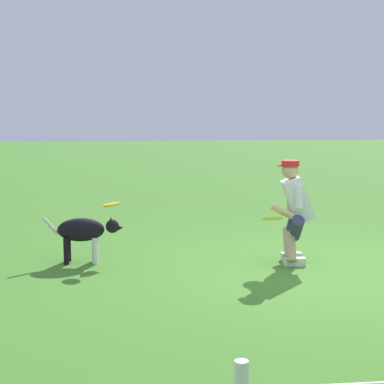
{
  "coord_description": "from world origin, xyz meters",
  "views": [
    {
      "loc": [
        2.26,
        7.08,
        1.94
      ],
      "look_at": [
        1.4,
        -0.63,
        0.9
      ],
      "focal_mm": 59.06,
      "sensor_mm": 36.0,
      "label": 1
    }
  ],
  "objects_px": {
    "dog": "(85,231)",
    "frisbee_held": "(272,219)",
    "person": "(294,208)",
    "frisbee_flying": "(112,204)"
  },
  "relations": [
    {
      "from": "person",
      "to": "dog",
      "type": "bearing_deg",
      "value": -0.59
    },
    {
      "from": "person",
      "to": "dog",
      "type": "height_order",
      "value": "person"
    },
    {
      "from": "dog",
      "to": "person",
      "type": "bearing_deg",
      "value": -4.03
    },
    {
      "from": "frisbee_held",
      "to": "frisbee_flying",
      "type": "bearing_deg",
      "value": -14.74
    },
    {
      "from": "person",
      "to": "dog",
      "type": "xyz_separation_m",
      "value": [
        2.6,
        -0.31,
        -0.3
      ]
    },
    {
      "from": "person",
      "to": "frisbee_flying",
      "type": "bearing_deg",
      "value": -1.43
    },
    {
      "from": "person",
      "to": "frisbee_held",
      "type": "relative_size",
      "value": 5.28
    },
    {
      "from": "dog",
      "to": "frisbee_held",
      "type": "relative_size",
      "value": 4.09
    },
    {
      "from": "dog",
      "to": "frisbee_held",
      "type": "bearing_deg",
      "value": -10.0
    },
    {
      "from": "dog",
      "to": "frisbee_flying",
      "type": "relative_size",
      "value": 4.55
    }
  ]
}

